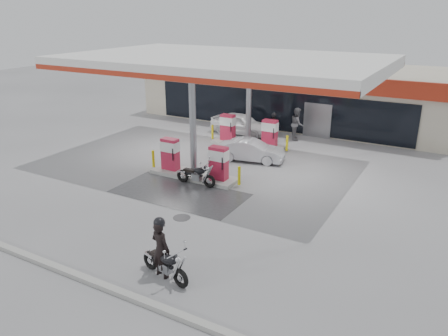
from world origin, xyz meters
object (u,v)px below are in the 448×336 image
at_px(sedan_white, 241,124).
at_px(pump_island_near, 194,164).
at_px(hatchback_silver, 251,150).
at_px(biker_main, 161,249).
at_px(parked_motorcycle, 196,175).
at_px(biker_walking, 273,126).
at_px(parked_car_right, 438,137).
at_px(main_motorcycle, 166,265).
at_px(parked_car_left, 230,109).
at_px(pump_island_far, 248,135).
at_px(attendant, 297,124).

bearing_deg(sedan_white, pump_island_near, -168.25).
height_order(pump_island_near, hatchback_silver, pump_island_near).
height_order(pump_island_near, biker_main, biker_main).
height_order(parked_motorcycle, biker_walking, biker_walking).
bearing_deg(biker_walking, hatchback_silver, -124.67).
bearing_deg(biker_walking, parked_car_right, -22.29).
xyz_separation_m(main_motorcycle, parked_car_left, (-8.44, 19.67, 0.17)).
relative_size(pump_island_far, attendant, 2.54).
height_order(main_motorcycle, parked_car_left, parked_car_left).
height_order(sedan_white, parked_car_right, sedan_white).
xyz_separation_m(pump_island_far, parked_motorcycle, (0.65, -6.79, -0.23)).
distance_m(biker_main, hatchback_silver, 11.48).
height_order(biker_main, hatchback_silver, biker_main).
xyz_separation_m(hatchback_silver, parked_car_left, (-5.85, 8.40, 0.05)).
xyz_separation_m(pump_island_far, attendant, (2.05, 2.80, 0.30)).
xyz_separation_m(attendant, parked_car_left, (-6.55, 3.20, -0.38)).
bearing_deg(pump_island_far, sedan_white, 126.41).
bearing_deg(main_motorcycle, parked_motorcycle, 129.34).
bearing_deg(pump_island_near, sedan_white, 101.19).
distance_m(attendant, parked_car_left, 7.30).
relative_size(sedan_white, parked_car_right, 1.08).
bearing_deg(pump_island_near, pump_island_far, 90.00).
bearing_deg(pump_island_far, hatchback_silver, -60.56).
bearing_deg(hatchback_silver, parked_car_left, 23.04).
bearing_deg(main_motorcycle, pump_island_far, 119.85).
bearing_deg(biker_main, parked_car_left, -57.58).
xyz_separation_m(biker_main, attendant, (-1.70, 16.42, 0.07)).
xyz_separation_m(hatchback_silver, parked_car_right, (8.65, 8.08, -0.07)).
xyz_separation_m(parked_motorcycle, parked_car_right, (9.35, 12.47, 0.05)).
bearing_deg(pump_island_far, main_motorcycle, -73.90).
height_order(sedan_white, attendant, attendant).
xyz_separation_m(main_motorcycle, biker_walking, (-3.24, 15.87, 0.33)).
bearing_deg(hatchback_silver, main_motorcycle, -178.89).
distance_m(pump_island_far, attendant, 3.48).
xyz_separation_m(pump_island_near, attendant, (2.05, 8.80, 0.30)).
xyz_separation_m(parked_motorcycle, parked_car_left, (-5.15, 12.79, 0.16)).
height_order(biker_main, biker_walking, biker_main).
xyz_separation_m(attendant, hatchback_silver, (-0.70, -5.20, -0.42)).
bearing_deg(parked_motorcycle, parked_car_right, 51.83).
bearing_deg(attendant, pump_island_far, 122.42).
bearing_deg(attendant, main_motorcycle, 165.20).
distance_m(pump_island_near, main_motorcycle, 8.62).
xyz_separation_m(parked_motorcycle, attendant, (1.40, 9.59, 0.54)).
relative_size(pump_island_near, attendant, 2.54).
bearing_deg(parked_motorcycle, pump_island_near, 128.07).
xyz_separation_m(sedan_white, parked_car_left, (-2.88, 3.80, -0.06)).
bearing_deg(pump_island_near, attendant, 76.88).
height_order(biker_main, sedan_white, biker_main).
bearing_deg(pump_island_far, attendant, 53.78).
distance_m(sedan_white, parked_car_left, 4.77).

